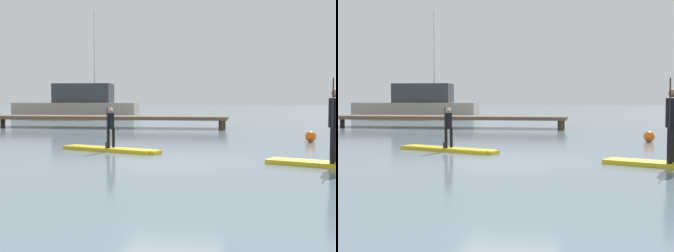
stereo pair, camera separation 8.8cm
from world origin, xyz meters
TOP-DOWN VIEW (x-y plane):
  - ground_plane at (0.00, 0.00)m, footprint 240.00×240.00m
  - paddleboard_near at (-2.12, 2.19)m, footprint 3.26×1.73m
  - paddler_child_solo at (-2.12, 2.18)m, footprint 0.27×0.39m
  - paddler_adult at (3.78, -0.27)m, footprint 0.39×0.49m
  - fishing_boat_white_large at (-11.54, 25.48)m, footprint 10.00×3.75m
  - floating_dock at (-5.88, 13.82)m, footprint 13.54×2.40m
  - mooring_buoy_near at (4.12, 6.29)m, footprint 0.39×0.39m

SIDE VIEW (x-z plane):
  - ground_plane at x=0.00m, z-range 0.00..0.00m
  - paddleboard_near at x=-2.12m, z-range 0.00..0.10m
  - mooring_buoy_near at x=4.12m, z-range 0.00..0.39m
  - floating_dock at x=-5.88m, z-range 0.23..0.87m
  - paddler_child_solo at x=-2.12m, z-range 0.17..1.36m
  - paddler_adult at x=3.78m, z-range 0.11..2.00m
  - fishing_boat_white_large at x=-11.54m, z-range -3.28..5.43m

